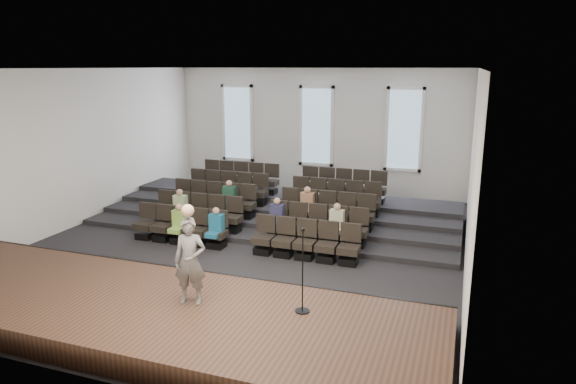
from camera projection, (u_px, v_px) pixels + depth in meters
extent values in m
plane|color=black|center=(248.00, 244.00, 15.02)|extent=(14.00, 14.00, 0.00)
cube|color=white|center=(245.00, 68.00, 13.82)|extent=(12.00, 14.00, 0.02)
cube|color=silver|center=(317.00, 131.00, 20.85)|extent=(12.00, 0.04, 5.00)
cube|color=silver|center=(64.00, 235.00, 7.99)|extent=(12.00, 0.04, 5.00)
cube|color=silver|center=(74.00, 149.00, 16.37)|extent=(0.04, 14.00, 5.00)
cube|color=silver|center=(473.00, 174.00, 12.48)|extent=(0.04, 14.00, 5.00)
cube|color=#472A1E|center=(146.00, 313.00, 10.29)|extent=(11.80, 3.60, 0.50)
cube|color=black|center=(190.00, 279.00, 11.91)|extent=(11.80, 0.06, 0.52)
cube|color=black|center=(276.00, 220.00, 17.13)|extent=(11.80, 4.80, 0.15)
cube|color=black|center=(282.00, 213.00, 17.59)|extent=(11.80, 3.75, 0.30)
cube|color=black|center=(287.00, 207.00, 18.06)|extent=(11.80, 2.70, 0.45)
cube|color=black|center=(292.00, 202.00, 18.52)|extent=(11.80, 1.65, 0.60)
cube|color=black|center=(145.00, 235.00, 15.46)|extent=(0.47, 0.43, 0.20)
cube|color=black|center=(145.00, 226.00, 15.38)|extent=(0.55, 0.50, 0.19)
cube|color=black|center=(148.00, 211.00, 15.48)|extent=(0.55, 0.08, 0.50)
cube|color=black|center=(162.00, 237.00, 15.26)|extent=(0.47, 0.43, 0.20)
cube|color=black|center=(162.00, 228.00, 15.19)|extent=(0.55, 0.50, 0.19)
cube|color=black|center=(165.00, 212.00, 15.28)|extent=(0.55, 0.08, 0.50)
cube|color=black|center=(180.00, 240.00, 15.07)|extent=(0.47, 0.43, 0.20)
cube|color=black|center=(179.00, 230.00, 15.00)|extent=(0.55, 0.50, 0.19)
cube|color=black|center=(183.00, 214.00, 15.09)|extent=(0.55, 0.08, 0.50)
cube|color=black|center=(198.00, 242.00, 14.88)|extent=(0.47, 0.43, 0.20)
cube|color=black|center=(198.00, 232.00, 14.80)|extent=(0.55, 0.50, 0.19)
cube|color=black|center=(201.00, 216.00, 14.90)|extent=(0.55, 0.08, 0.50)
cube|color=black|center=(217.00, 244.00, 14.68)|extent=(0.47, 0.43, 0.20)
cube|color=black|center=(216.00, 234.00, 14.61)|extent=(0.55, 0.50, 0.19)
cube|color=black|center=(219.00, 218.00, 14.70)|extent=(0.55, 0.08, 0.50)
cube|color=black|center=(264.00, 250.00, 14.21)|extent=(0.47, 0.43, 0.20)
cube|color=black|center=(263.00, 240.00, 14.14)|extent=(0.55, 0.50, 0.19)
cube|color=black|center=(266.00, 223.00, 14.23)|extent=(0.55, 0.08, 0.50)
cube|color=black|center=(284.00, 253.00, 14.02)|extent=(0.47, 0.43, 0.20)
cube|color=black|center=(284.00, 242.00, 13.94)|extent=(0.55, 0.50, 0.19)
cube|color=black|center=(286.00, 225.00, 14.04)|extent=(0.55, 0.08, 0.50)
cube|color=black|center=(305.00, 255.00, 13.83)|extent=(0.47, 0.43, 0.20)
cube|color=black|center=(305.00, 244.00, 13.75)|extent=(0.55, 0.50, 0.19)
cube|color=black|center=(307.00, 228.00, 13.85)|extent=(0.55, 0.08, 0.50)
cube|color=black|center=(326.00, 258.00, 13.63)|extent=(0.47, 0.43, 0.20)
cube|color=black|center=(326.00, 247.00, 13.56)|extent=(0.55, 0.50, 0.19)
cube|color=black|center=(329.00, 230.00, 13.65)|extent=(0.55, 0.08, 0.50)
cube|color=black|center=(348.00, 261.00, 13.44)|extent=(0.47, 0.43, 0.20)
cube|color=black|center=(349.00, 250.00, 13.36)|extent=(0.55, 0.50, 0.19)
cube|color=black|center=(351.00, 232.00, 13.46)|extent=(0.55, 0.08, 0.50)
cube|color=black|center=(164.00, 221.00, 16.38)|extent=(0.47, 0.43, 0.20)
cube|color=black|center=(164.00, 212.00, 16.31)|extent=(0.55, 0.50, 0.19)
cube|color=black|center=(167.00, 198.00, 16.40)|extent=(0.55, 0.08, 0.50)
cube|color=black|center=(181.00, 223.00, 16.19)|extent=(0.47, 0.43, 0.20)
cube|color=black|center=(180.00, 213.00, 16.11)|extent=(0.55, 0.50, 0.19)
cube|color=black|center=(183.00, 199.00, 16.21)|extent=(0.55, 0.08, 0.50)
cube|color=black|center=(197.00, 225.00, 15.99)|extent=(0.47, 0.43, 0.20)
cube|color=black|center=(197.00, 215.00, 15.92)|extent=(0.55, 0.50, 0.19)
cube|color=black|center=(200.00, 201.00, 16.02)|extent=(0.55, 0.08, 0.50)
cube|color=black|center=(215.00, 227.00, 15.80)|extent=(0.47, 0.43, 0.20)
cube|color=black|center=(214.00, 217.00, 15.73)|extent=(0.55, 0.50, 0.19)
cube|color=black|center=(217.00, 202.00, 15.82)|extent=(0.55, 0.08, 0.50)
cube|color=black|center=(232.00, 229.00, 15.61)|extent=(0.47, 0.43, 0.20)
cube|color=black|center=(232.00, 219.00, 15.53)|extent=(0.55, 0.50, 0.19)
cube|color=black|center=(235.00, 204.00, 15.63)|extent=(0.55, 0.08, 0.50)
cube|color=black|center=(277.00, 234.00, 15.14)|extent=(0.47, 0.43, 0.20)
cube|color=black|center=(277.00, 224.00, 15.06)|extent=(0.55, 0.50, 0.19)
cube|color=black|center=(279.00, 208.00, 15.16)|extent=(0.55, 0.08, 0.50)
cube|color=black|center=(296.00, 236.00, 14.94)|extent=(0.47, 0.43, 0.20)
cube|color=black|center=(296.00, 226.00, 14.87)|extent=(0.55, 0.50, 0.19)
cube|color=black|center=(298.00, 210.00, 14.97)|extent=(0.55, 0.08, 0.50)
cube|color=black|center=(316.00, 238.00, 14.75)|extent=(0.47, 0.43, 0.20)
cube|color=black|center=(316.00, 228.00, 14.68)|extent=(0.55, 0.50, 0.19)
cube|color=black|center=(318.00, 212.00, 14.77)|extent=(0.55, 0.08, 0.50)
cube|color=black|center=(336.00, 240.00, 14.56)|extent=(0.47, 0.43, 0.20)
cube|color=black|center=(336.00, 230.00, 14.48)|extent=(0.55, 0.50, 0.19)
cube|color=black|center=(338.00, 214.00, 14.58)|extent=(0.55, 0.08, 0.50)
cube|color=black|center=(357.00, 243.00, 14.36)|extent=(0.47, 0.43, 0.20)
cube|color=black|center=(357.00, 232.00, 14.29)|extent=(0.55, 0.50, 0.19)
cube|color=black|center=(359.00, 216.00, 14.38)|extent=(0.55, 0.08, 0.50)
cube|color=black|center=(181.00, 208.00, 17.31)|extent=(0.47, 0.42, 0.20)
cube|color=black|center=(181.00, 199.00, 17.23)|extent=(0.55, 0.50, 0.19)
cube|color=black|center=(183.00, 186.00, 17.33)|extent=(0.55, 0.08, 0.50)
cube|color=black|center=(197.00, 210.00, 17.11)|extent=(0.47, 0.42, 0.20)
cube|color=black|center=(196.00, 201.00, 17.04)|extent=(0.55, 0.50, 0.19)
cube|color=black|center=(199.00, 187.00, 17.13)|extent=(0.55, 0.08, 0.50)
cube|color=black|center=(213.00, 211.00, 16.92)|extent=(0.47, 0.42, 0.20)
cube|color=black|center=(213.00, 202.00, 16.85)|extent=(0.55, 0.50, 0.19)
cube|color=black|center=(215.00, 189.00, 16.94)|extent=(0.55, 0.08, 0.50)
cube|color=black|center=(229.00, 213.00, 16.73)|extent=(0.47, 0.42, 0.20)
cube|color=black|center=(229.00, 204.00, 16.65)|extent=(0.55, 0.50, 0.19)
cube|color=black|center=(232.00, 190.00, 16.75)|extent=(0.55, 0.08, 0.50)
cube|color=black|center=(246.00, 215.00, 16.53)|extent=(0.47, 0.42, 0.20)
cube|color=black|center=(246.00, 205.00, 16.46)|extent=(0.55, 0.50, 0.19)
cube|color=black|center=(248.00, 192.00, 16.55)|extent=(0.55, 0.08, 0.50)
cube|color=black|center=(289.00, 219.00, 16.06)|extent=(0.47, 0.42, 0.20)
cube|color=black|center=(289.00, 210.00, 15.99)|extent=(0.55, 0.50, 0.19)
cube|color=black|center=(291.00, 195.00, 16.08)|extent=(0.55, 0.08, 0.50)
cube|color=black|center=(307.00, 221.00, 15.87)|extent=(0.47, 0.42, 0.20)
cube|color=black|center=(307.00, 211.00, 15.80)|extent=(0.55, 0.50, 0.19)
cube|color=black|center=(309.00, 197.00, 15.89)|extent=(0.55, 0.08, 0.50)
cube|color=black|center=(326.00, 223.00, 15.68)|extent=(0.47, 0.42, 0.20)
cube|color=black|center=(326.00, 213.00, 15.60)|extent=(0.55, 0.50, 0.19)
cube|color=black|center=(328.00, 198.00, 15.70)|extent=(0.55, 0.08, 0.50)
cube|color=black|center=(345.00, 225.00, 15.48)|extent=(0.47, 0.42, 0.20)
cube|color=black|center=(345.00, 215.00, 15.41)|extent=(0.55, 0.50, 0.19)
cube|color=black|center=(347.00, 200.00, 15.50)|extent=(0.55, 0.08, 0.50)
cube|color=black|center=(364.00, 227.00, 15.29)|extent=(0.47, 0.42, 0.20)
cube|color=black|center=(365.00, 217.00, 15.21)|extent=(0.55, 0.50, 0.19)
cube|color=black|center=(367.00, 202.00, 15.31)|extent=(0.55, 0.08, 0.50)
cube|color=black|center=(196.00, 197.00, 18.23)|extent=(0.47, 0.42, 0.20)
cube|color=black|center=(196.00, 188.00, 18.16)|extent=(0.55, 0.50, 0.19)
cube|color=black|center=(198.00, 176.00, 18.25)|extent=(0.55, 0.08, 0.50)
cube|color=black|center=(211.00, 198.00, 18.04)|extent=(0.47, 0.42, 0.20)
cube|color=black|center=(211.00, 189.00, 17.97)|extent=(0.55, 0.50, 0.19)
cube|color=black|center=(214.00, 177.00, 18.06)|extent=(0.55, 0.08, 0.50)
cube|color=black|center=(227.00, 199.00, 17.85)|extent=(0.47, 0.42, 0.20)
cube|color=black|center=(227.00, 191.00, 17.77)|extent=(0.55, 0.50, 0.19)
cube|color=black|center=(229.00, 178.00, 17.87)|extent=(0.55, 0.08, 0.50)
cube|color=black|center=(243.00, 201.00, 17.65)|extent=(0.47, 0.42, 0.20)
cube|color=black|center=(242.00, 192.00, 17.58)|extent=(0.55, 0.50, 0.19)
cube|color=black|center=(245.00, 179.00, 17.67)|extent=(0.55, 0.08, 0.50)
cube|color=black|center=(259.00, 202.00, 17.46)|extent=(0.47, 0.42, 0.20)
cube|color=black|center=(259.00, 194.00, 17.38)|extent=(0.55, 0.50, 0.19)
cube|color=black|center=(261.00, 180.00, 17.48)|extent=(0.55, 0.08, 0.50)
cube|color=black|center=(299.00, 206.00, 16.99)|extent=(0.47, 0.42, 0.20)
cube|color=black|center=(299.00, 197.00, 16.92)|extent=(0.55, 0.50, 0.19)
cube|color=black|center=(301.00, 184.00, 17.01)|extent=(0.55, 0.08, 0.50)
cube|color=black|center=(316.00, 208.00, 16.80)|extent=(0.47, 0.42, 0.20)
cube|color=black|center=(317.00, 199.00, 16.72)|extent=(0.55, 0.50, 0.19)
cube|color=black|center=(319.00, 185.00, 16.82)|extent=(0.55, 0.08, 0.50)
cube|color=black|center=(334.00, 209.00, 16.60)|extent=(0.47, 0.42, 0.20)
cube|color=black|center=(334.00, 200.00, 16.53)|extent=(0.55, 0.50, 0.19)
cube|color=black|center=(336.00, 186.00, 16.62)|extent=(0.55, 0.08, 0.50)
cube|color=black|center=(352.00, 211.00, 16.41)|extent=(0.47, 0.42, 0.20)
cube|color=black|center=(353.00, 202.00, 16.33)|extent=(0.55, 0.50, 0.19)
cube|color=black|center=(355.00, 188.00, 16.43)|extent=(0.55, 0.08, 0.50)
cube|color=black|center=(371.00, 213.00, 16.21)|extent=(0.47, 0.42, 0.20)
cube|color=black|center=(371.00, 203.00, 16.14)|extent=(0.55, 0.50, 0.19)
cube|color=black|center=(373.00, 189.00, 16.24)|extent=(0.55, 0.08, 0.50)
cube|color=black|center=(210.00, 186.00, 19.16)|extent=(0.47, 0.42, 0.20)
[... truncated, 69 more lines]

